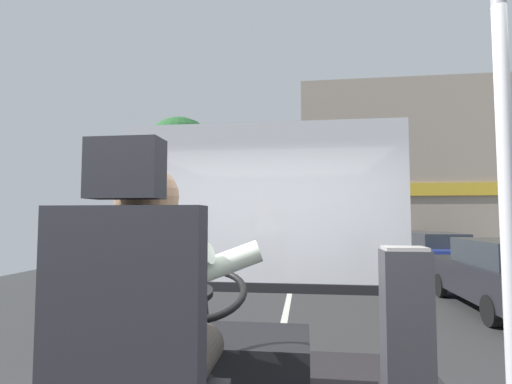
% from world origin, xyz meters
% --- Properties ---
extents(ground, '(18.00, 44.00, 0.06)m').
position_xyz_m(ground, '(0.00, 8.80, -0.02)').
color(ground, '#313131').
extents(bus_driver, '(0.74, 0.55, 0.80)m').
position_xyz_m(bus_driver, '(-0.15, -0.39, 1.50)').
color(bus_driver, '#332D28').
rests_on(bus_driver, driver_seat).
extents(steering_console, '(1.10, 0.95, 0.83)m').
position_xyz_m(steering_console, '(-0.15, 0.64, 0.95)').
color(steering_console, black).
rests_on(steering_console, bus_floor).
extents(handrail_pole, '(0.04, 0.04, 2.13)m').
position_xyz_m(handrail_pole, '(0.99, -0.45, 1.79)').
color(handrail_pole, '#B7B7BC').
rests_on(handrail_pole, bus_floor).
extents(fare_box, '(0.26, 0.21, 0.94)m').
position_xyz_m(fare_box, '(0.95, 0.61, 1.20)').
color(fare_box, '#333338').
rests_on(fare_box, bus_floor).
extents(windshield_panel, '(2.50, 0.08, 1.48)m').
position_xyz_m(windshield_panel, '(0.00, 1.62, 1.77)').
color(windshield_panel, silver).
extents(street_tree, '(2.47, 2.47, 5.17)m').
position_xyz_m(street_tree, '(-3.77, 10.60, 3.91)').
color(street_tree, '#4C3828').
rests_on(street_tree, ground).
extents(shop_building, '(12.99, 5.46, 8.59)m').
position_xyz_m(shop_building, '(6.72, 19.79, 4.29)').
color(shop_building, gray).
rests_on(shop_building, ground).
extents(parked_car_black, '(1.81, 3.89, 1.39)m').
position_xyz_m(parked_car_black, '(4.30, 6.45, 0.72)').
color(parked_car_black, black).
rests_on(parked_car_black, ground).
extents(parked_car_blue, '(1.77, 4.30, 1.30)m').
position_xyz_m(parked_car_blue, '(4.77, 12.18, 0.67)').
color(parked_car_blue, navy).
rests_on(parked_car_blue, ground).
extents(parked_car_white, '(1.92, 4.48, 1.22)m').
position_xyz_m(parked_car_white, '(4.82, 16.90, 0.63)').
color(parked_car_white, silver).
rests_on(parked_car_white, ground).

